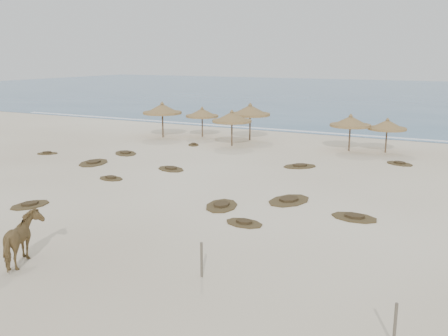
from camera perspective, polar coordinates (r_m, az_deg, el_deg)
The scene contains 25 objects.
ground at distance 21.19m, azimuth -9.11°, elevation -5.58°, with size 160.00×160.00×0.00m, color white.
ocean at distance 92.19m, azimuth 19.67°, elevation 7.94°, with size 200.00×100.00×0.01m, color #2B5781.
foam_line at distance 44.34m, azimuth 11.04°, elevation 3.97°, with size 70.00×0.60×0.01m, color white.
palapa_0 at distance 41.17m, azimuth -7.07°, elevation 6.66°, with size 3.45×3.45×2.95m.
palapa_1 at distance 41.13m, azimuth -2.52°, elevation 6.27°, with size 3.56×3.56×2.53m.
palapa_2 at distance 36.86m, azimuth 0.91°, elevation 5.78°, with size 3.30×3.30×2.73m.
palapa_3 at distance 39.59m, azimuth 3.00°, elevation 6.53°, with size 3.27×3.27×2.99m.
palapa_4 at distance 36.05m, azimuth 14.25°, elevation 5.13°, with size 3.64×3.64×2.66m.
palapa_5 at distance 36.14m, azimuth 18.16°, elevation 4.65°, with size 3.13×3.13×2.45m.
horse at distance 17.42m, azimuth -22.00°, elevation -7.62°, with size 0.89×1.95×1.65m, color olive.
fence_post_near at distance 15.39m, azimuth -2.58°, elevation -10.43°, with size 0.08×0.08×1.11m, color #695F4E.
fence_post_far at distance 12.69m, azimuth 18.96°, elevation -16.57°, with size 0.08×0.08×1.08m, color #695F4E.
scrub_1 at distance 32.22m, azimuth -14.69°, elevation 0.60°, with size 2.22×2.80×0.16m.
scrub_2 at distance 27.93m, azimuth -12.79°, elevation -1.14°, with size 1.60×1.14×0.16m.
scrub_3 at distance 23.34m, azimuth 7.44°, elevation -3.66°, with size 2.16×2.73×0.16m.
scrub_4 at distance 21.48m, azimuth 14.67°, elevation -5.45°, with size 2.06×1.45×0.16m.
scrub_6 at distance 34.88m, azimuth -11.19°, elevation 1.69°, with size 2.52×2.40×0.16m.
scrub_7 at distance 30.56m, azimuth 8.65°, elevation 0.23°, with size 2.43×2.41×0.16m.
scrub_8 at distance 36.28m, azimuth -19.55°, elevation 1.61°, with size 1.66×1.51×0.16m.
scrub_9 at distance 22.36m, azimuth -0.28°, elevation -4.29°, with size 1.86×2.40×0.16m.
scrub_10 at distance 32.80m, azimuth 19.43°, elevation 0.50°, with size 2.04×1.77×0.16m.
scrub_11 at distance 24.10m, azimuth -21.29°, elevation -3.92°, with size 1.53×2.02×0.16m.
scrub_12 at distance 20.13m, azimuth 2.31°, elevation -6.26°, with size 1.75×1.27×0.16m.
scrub_13 at distance 29.65m, azimuth -6.08°, elevation -0.08°, with size 2.22×1.84×0.16m.
scrub_14 at distance 37.55m, azimuth -3.50°, elevation 2.69°, with size 1.31×1.45×0.16m.
Camera 1 is at (12.00, -16.17, 6.62)m, focal length 40.00 mm.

